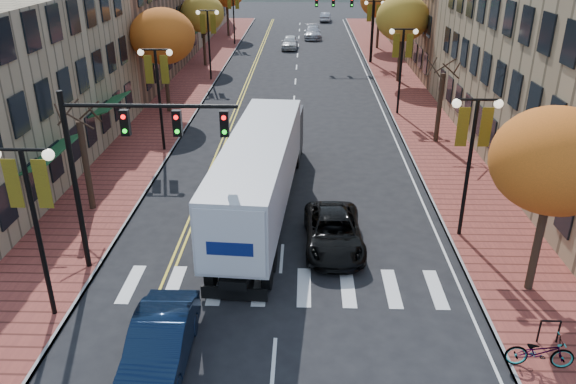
# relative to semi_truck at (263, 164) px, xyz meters

# --- Properties ---
(ground) EXTENTS (200.00, 200.00, 0.00)m
(ground) POSITION_rel_semi_truck_xyz_m (1.02, -8.34, -2.30)
(ground) COLOR black
(ground) RESTS_ON ground
(sidewalk_left) EXTENTS (4.00, 85.00, 0.15)m
(sidewalk_left) POSITION_rel_semi_truck_xyz_m (-7.98, 24.16, -2.22)
(sidewalk_left) COLOR brown
(sidewalk_left) RESTS_ON ground
(sidewalk_right) EXTENTS (4.00, 85.00, 0.15)m
(sidewalk_right) POSITION_rel_semi_truck_xyz_m (10.02, 24.16, -2.22)
(sidewalk_right) COLOR brown
(sidewalk_right) RESTS_ON ground
(building_left_mid) EXTENTS (12.00, 24.00, 11.00)m
(building_left_mid) POSITION_rel_semi_truck_xyz_m (-15.98, 27.66, 3.20)
(building_left_mid) COLOR brown
(building_left_mid) RESTS_ON ground
(building_right_mid) EXTENTS (15.00, 24.00, 10.00)m
(building_right_mid) POSITION_rel_semi_truck_xyz_m (19.52, 33.66, 2.70)
(building_right_mid) COLOR brown
(building_right_mid) RESTS_ON ground
(tree_left_a) EXTENTS (0.28, 0.28, 4.20)m
(tree_left_a) POSITION_rel_semi_truck_xyz_m (-7.98, -0.34, -0.05)
(tree_left_a) COLOR #382619
(tree_left_a) RESTS_ON sidewalk_left
(tree_left_b) EXTENTS (4.48, 4.48, 7.21)m
(tree_left_b) POSITION_rel_semi_truck_xyz_m (-7.98, 15.66, 3.15)
(tree_left_b) COLOR #382619
(tree_left_b) RESTS_ON sidewalk_left
(tree_left_c) EXTENTS (4.16, 4.16, 6.69)m
(tree_left_c) POSITION_rel_semi_truck_xyz_m (-7.98, 31.66, 2.76)
(tree_left_c) COLOR #382619
(tree_left_c) RESTS_ON sidewalk_left
(tree_right_a) EXTENTS (4.16, 4.16, 6.69)m
(tree_right_a) POSITION_rel_semi_truck_xyz_m (10.02, -6.34, 2.76)
(tree_right_a) COLOR #382619
(tree_right_a) RESTS_ON sidewalk_right
(tree_right_b) EXTENTS (0.28, 0.28, 4.20)m
(tree_right_b) POSITION_rel_semi_truck_xyz_m (10.02, 9.66, -0.05)
(tree_right_b) COLOR #382619
(tree_right_b) RESTS_ON sidewalk_right
(tree_right_c) EXTENTS (4.48, 4.48, 7.21)m
(tree_right_c) POSITION_rel_semi_truck_xyz_m (10.02, 25.66, 3.15)
(tree_right_c) COLOR #382619
(tree_right_c) RESTS_ON sidewalk_right
(tree_right_d) EXTENTS (4.35, 4.35, 7.00)m
(tree_right_d) POSITION_rel_semi_truck_xyz_m (10.02, 41.66, 2.99)
(tree_right_d) COLOR #382619
(tree_right_d) RESTS_ON sidewalk_right
(lamp_left_a) EXTENTS (1.96, 0.36, 6.05)m
(lamp_left_a) POSITION_rel_semi_truck_xyz_m (-6.48, -8.34, 2.00)
(lamp_left_a) COLOR black
(lamp_left_a) RESTS_ON ground
(lamp_left_b) EXTENTS (1.96, 0.36, 6.05)m
(lamp_left_b) POSITION_rel_semi_truck_xyz_m (-6.48, 7.66, 2.00)
(lamp_left_b) COLOR black
(lamp_left_b) RESTS_ON ground
(lamp_left_c) EXTENTS (1.96, 0.36, 6.05)m
(lamp_left_c) POSITION_rel_semi_truck_xyz_m (-6.48, 25.66, 2.00)
(lamp_left_c) COLOR black
(lamp_left_c) RESTS_ON ground
(lamp_left_d) EXTENTS (1.96, 0.36, 6.05)m
(lamp_left_d) POSITION_rel_semi_truck_xyz_m (-6.48, 43.66, 2.00)
(lamp_left_d) COLOR black
(lamp_left_d) RESTS_ON ground
(lamp_right_a) EXTENTS (1.96, 0.36, 6.05)m
(lamp_right_a) POSITION_rel_semi_truck_xyz_m (8.52, -2.34, 2.00)
(lamp_right_a) COLOR black
(lamp_right_a) RESTS_ON ground
(lamp_right_b) EXTENTS (1.96, 0.36, 6.05)m
(lamp_right_b) POSITION_rel_semi_truck_xyz_m (8.52, 15.66, 2.00)
(lamp_right_b) COLOR black
(lamp_right_b) RESTS_ON ground
(lamp_right_c) EXTENTS (1.96, 0.36, 6.05)m
(lamp_right_c) POSITION_rel_semi_truck_xyz_m (8.52, 33.66, 2.00)
(lamp_right_c) COLOR black
(lamp_right_c) RESTS_ON ground
(traffic_mast_near) EXTENTS (6.10, 0.35, 7.00)m
(traffic_mast_near) POSITION_rel_semi_truck_xyz_m (-4.45, -5.35, 2.63)
(traffic_mast_near) COLOR black
(traffic_mast_near) RESTS_ON ground
(traffic_mast_far) EXTENTS (6.10, 0.34, 7.00)m
(traffic_mast_far) POSITION_rel_semi_truck_xyz_m (6.50, 33.65, 2.63)
(traffic_mast_far) COLOR black
(traffic_mast_far) RESTS_ON ground
(semi_truck) EXTENTS (3.60, 15.85, 3.93)m
(semi_truck) POSITION_rel_semi_truck_xyz_m (0.00, 0.00, 0.00)
(semi_truck) COLOR black
(semi_truck) RESTS_ON ground
(navy_sedan) EXTENTS (1.69, 4.71, 1.54)m
(navy_sedan) POSITION_rel_semi_truck_xyz_m (-2.32, -10.53, -1.52)
(navy_sedan) COLOR black
(navy_sedan) RESTS_ON ground
(black_suv) EXTENTS (2.44, 5.08, 1.40)m
(black_suv) POSITION_rel_semi_truck_xyz_m (3.11, -3.38, -1.60)
(black_suv) COLOR black
(black_suv) RESTS_ON ground
(car_far_white) EXTENTS (1.93, 4.41, 1.48)m
(car_far_white) POSITION_rel_semi_truck_xyz_m (0.09, 41.51, -1.56)
(car_far_white) COLOR silver
(car_far_white) RESTS_ON ground
(car_far_silver) EXTENTS (2.09, 5.14, 1.49)m
(car_far_silver) POSITION_rel_semi_truck_xyz_m (2.75, 48.81, -1.55)
(car_far_silver) COLOR #A6A6AE
(car_far_silver) RESTS_ON ground
(car_far_oncoming) EXTENTS (1.86, 4.18, 1.33)m
(car_far_oncoming) POSITION_rel_semi_truck_xyz_m (4.85, 64.35, -1.63)
(car_far_oncoming) COLOR #B6B6BE
(car_far_oncoming) RESTS_ON ground
(bicycle) EXTENTS (2.01, 0.83, 1.03)m
(bicycle) POSITION_rel_semi_truck_xyz_m (8.82, -10.43, -1.63)
(bicycle) COLOR gray
(bicycle) RESTS_ON sidewalk_right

